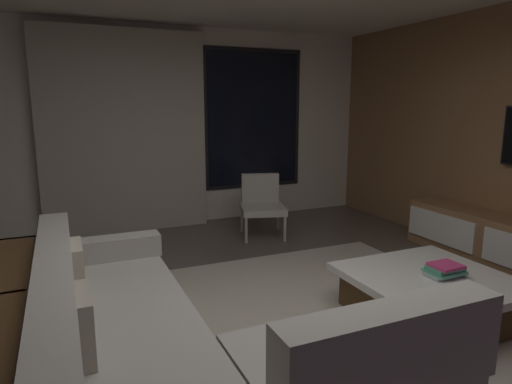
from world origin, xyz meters
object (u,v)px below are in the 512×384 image
object	(u,v)px
sectional_couch	(175,352)
accent_chair_near_window	(262,202)
book_stack_on_coffee_table	(445,270)
coffee_table	(429,296)

from	to	relation	value
sectional_couch	accent_chair_near_window	distance (m)	3.33
sectional_couch	book_stack_on_coffee_table	world-z (taller)	sectional_couch
book_stack_on_coffee_table	coffee_table	bearing A→B (deg)	151.65
sectional_couch	accent_chair_near_window	world-z (taller)	sectional_couch
sectional_couch	coffee_table	xyz separation A→B (m)	(2.06, 0.14, -0.10)
sectional_couch	accent_chair_near_window	bearing A→B (deg)	56.90
sectional_couch	coffee_table	bearing A→B (deg)	3.98
sectional_couch	book_stack_on_coffee_table	distance (m)	2.15
coffee_table	book_stack_on_coffee_table	xyz separation A→B (m)	(0.09, -0.05, 0.22)
sectional_couch	coffee_table	size ratio (longest dim) A/B	2.16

